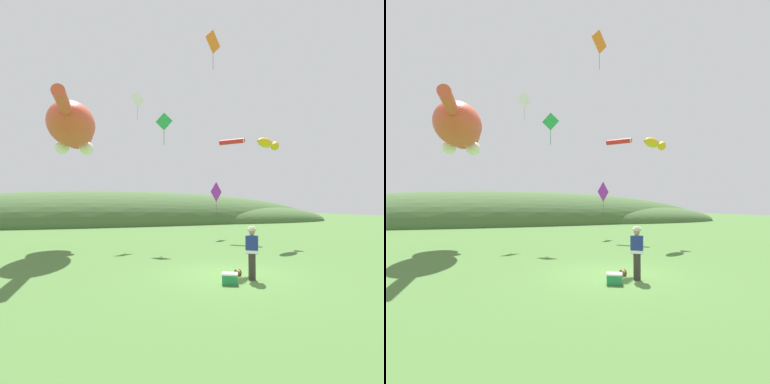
% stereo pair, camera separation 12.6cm
% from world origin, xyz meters
% --- Properties ---
extents(ground_plane, '(120.00, 120.00, 0.00)m').
position_xyz_m(ground_plane, '(0.00, 0.00, 0.00)').
color(ground_plane, '#477033').
extents(distant_hill_ridge, '(62.61, 14.59, 8.64)m').
position_xyz_m(distant_hill_ridge, '(2.21, 30.70, 0.00)').
color(distant_hill_ridge, '#426033').
rests_on(distant_hill_ridge, ground).
extents(festival_attendant, '(0.49, 0.46, 1.77)m').
position_xyz_m(festival_attendant, '(0.37, -0.77, 0.95)').
color(festival_attendant, '#332D28').
rests_on(festival_attendant, ground).
extents(kite_spool, '(0.17, 0.23, 0.23)m').
position_xyz_m(kite_spool, '(0.20, -0.10, 0.11)').
color(kite_spool, olive).
rests_on(kite_spool, ground).
extents(picnic_cooler, '(0.59, 0.52, 0.36)m').
position_xyz_m(picnic_cooler, '(-0.60, -1.02, 0.18)').
color(picnic_cooler, '#268C4C').
rests_on(picnic_cooler, ground).
extents(kite_giant_cat, '(2.90, 8.99, 2.73)m').
position_xyz_m(kite_giant_cat, '(-5.53, 8.96, 6.97)').
color(kite_giant_cat, '#E04C33').
extents(kite_fish_windsock, '(2.26, 1.64, 0.69)m').
position_xyz_m(kite_fish_windsock, '(6.15, 6.65, 6.46)').
color(kite_fish_windsock, gold).
extents(kite_tube_streamer, '(1.60, 1.72, 0.44)m').
position_xyz_m(kite_tube_streamer, '(5.58, 10.28, 7.25)').
color(kite_tube_streamer, red).
extents(kite_diamond_orange, '(1.24, 0.72, 2.32)m').
position_xyz_m(kite_diamond_orange, '(1.84, 5.54, 11.72)').
color(kite_diamond_orange, orange).
extents(kite_diamond_green, '(0.93, 0.64, 2.02)m').
position_xyz_m(kite_diamond_green, '(-0.27, 8.23, 7.65)').
color(kite_diamond_green, green).
extents(kite_diamond_white, '(1.06, 0.42, 2.03)m').
position_xyz_m(kite_diamond_white, '(-1.44, 10.97, 9.80)').
color(kite_diamond_white, white).
extents(kite_diamond_violet, '(1.30, 0.84, 2.43)m').
position_xyz_m(kite_diamond_violet, '(4.60, 11.07, 3.47)').
color(kite_diamond_violet, purple).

